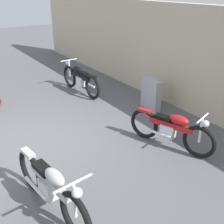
# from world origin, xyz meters

# --- Properties ---
(ground_plane) EXTENTS (40.00, 40.00, 0.00)m
(ground_plane) POSITION_xyz_m (0.00, 0.00, 0.00)
(ground_plane) COLOR #56565B
(building_wall) EXTENTS (18.00, 0.30, 2.92)m
(building_wall) POSITION_xyz_m (0.00, 4.63, 1.46)
(building_wall) COLOR beige
(building_wall) RESTS_ON ground_plane
(stone_marker) EXTENTS (0.73, 0.26, 0.91)m
(stone_marker) POSITION_xyz_m (-0.05, 3.73, 0.45)
(stone_marker) COLOR #9E9EA3
(stone_marker) RESTS_ON ground_plane
(motorcycle_black) EXTENTS (2.22, 0.62, 0.99)m
(motorcycle_black) POSITION_xyz_m (-2.44, 2.67, 0.48)
(motorcycle_black) COLOR black
(motorcycle_black) RESTS_ON ground_plane
(motorcycle_red) EXTENTS (2.01, 0.86, 0.94)m
(motorcycle_red) POSITION_xyz_m (1.82, 2.70, 0.45)
(motorcycle_red) COLOR black
(motorcycle_red) RESTS_ON ground_plane
(motorcycle_silver) EXTENTS (2.18, 0.63, 0.98)m
(motorcycle_silver) POSITION_xyz_m (2.21, -0.28, 0.47)
(motorcycle_silver) COLOR black
(motorcycle_silver) RESTS_ON ground_plane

